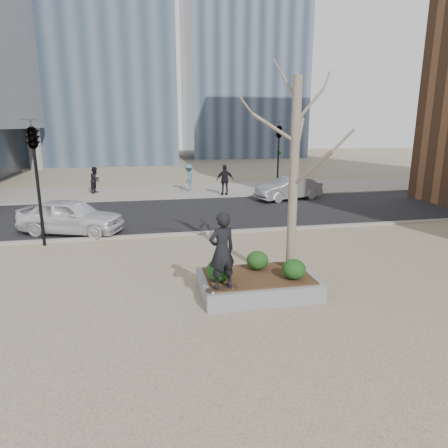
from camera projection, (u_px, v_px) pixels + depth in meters
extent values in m
plane|color=tan|center=(220.00, 295.00, 10.38)|extent=(120.00, 120.00, 0.00)
cube|color=black|center=(183.00, 213.00, 19.88)|extent=(60.00, 8.00, 0.02)
cube|color=gray|center=(172.00, 191.00, 26.54)|extent=(60.00, 6.00, 0.02)
cube|color=gray|center=(258.00, 284.00, 10.51)|extent=(3.00, 2.00, 0.45)
cube|color=#382314|center=(258.00, 276.00, 10.45)|extent=(2.70, 1.70, 0.04)
ellipsoid|color=#153C13|center=(220.00, 270.00, 10.00)|extent=(0.67, 0.67, 0.57)
ellipsoid|color=#1C3F14|center=(257.00, 260.00, 10.80)|extent=(0.60, 0.60, 0.51)
ellipsoid|color=#133A12|center=(294.00, 269.00, 10.13)|extent=(0.60, 0.60, 0.51)
imported|color=black|center=(222.00, 251.00, 9.32)|extent=(0.78, 0.63, 1.85)
imported|color=silver|center=(71.00, 216.00, 16.05)|extent=(4.48, 2.99, 1.42)
imported|color=#9D9FA4|center=(289.00, 188.00, 23.37)|extent=(4.25, 2.46, 1.33)
imported|color=black|center=(96.00, 180.00, 25.55)|extent=(0.89, 0.99, 1.67)
imported|color=#426577|center=(189.00, 178.00, 26.32)|extent=(1.00, 1.30, 1.78)
imported|color=black|center=(225.00, 180.00, 24.80)|extent=(1.11, 0.48, 1.88)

